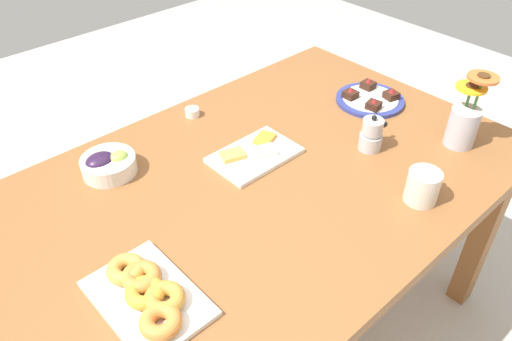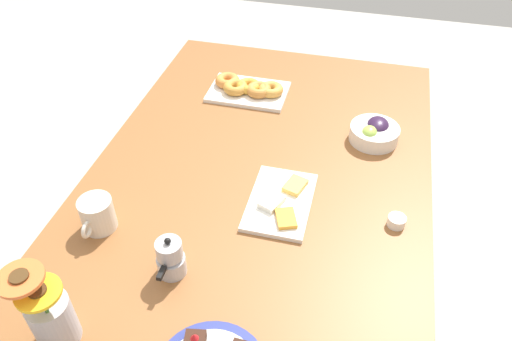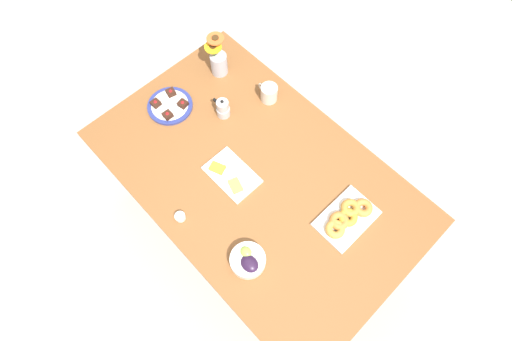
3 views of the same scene
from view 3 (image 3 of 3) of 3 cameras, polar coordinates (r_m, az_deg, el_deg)
ground_plane at (r=2.62m, az=0.00°, el=-7.41°), size 6.00×6.00×0.00m
dining_table at (r=2.00m, az=0.00°, el=-1.55°), size 1.60×1.00×0.74m
coffee_mug at (r=2.12m, az=1.85°, el=11.02°), size 0.12×0.09×0.09m
grape_bowl at (r=1.76m, az=-1.15°, el=-12.73°), size 0.16×0.16×0.07m
cheese_platter at (r=1.92m, az=-3.54°, el=-0.58°), size 0.26×0.17×0.03m
croissant_platter at (r=1.87m, az=12.87°, el=-6.52°), size 0.19×0.29×0.05m
jam_cup_honey at (r=1.86m, az=-10.79°, el=-6.50°), size 0.05×0.05×0.03m
dessert_plate at (r=2.16m, az=-12.19°, el=9.08°), size 0.24×0.24×0.05m
flower_vase at (r=2.21m, az=-5.40°, el=15.28°), size 0.11×0.11×0.24m
moka_pot at (r=2.06m, az=-4.75°, el=8.82°), size 0.11×0.07×0.12m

